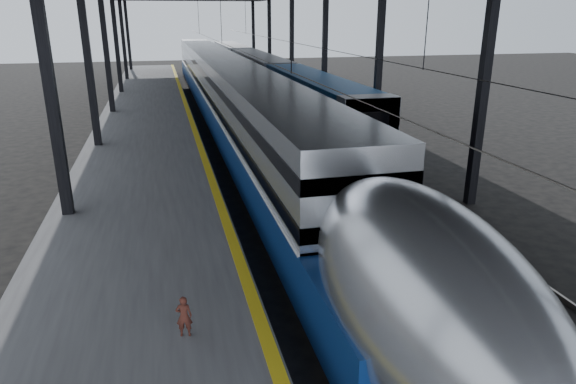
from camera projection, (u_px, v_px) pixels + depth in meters
name	position (u px, v px, depth m)	size (l,w,h in m)	color
ground	(265.00, 291.00, 14.46)	(160.00, 160.00, 0.00)	black
platform	(147.00, 132.00, 31.87)	(6.00, 80.00, 1.00)	#4C4C4F
yellow_strip	(192.00, 121.00, 32.33)	(0.30, 80.00, 0.01)	yellow
rails	(272.00, 132.00, 33.81)	(6.52, 80.00, 0.16)	slate
tgv_train	(228.00, 96.00, 34.95)	(3.15, 65.20, 4.52)	silver
second_train	(261.00, 75.00, 49.08)	(2.74, 56.05, 3.78)	#165092
child	(184.00, 316.00, 10.61)	(0.34, 0.22, 0.92)	#4F231A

